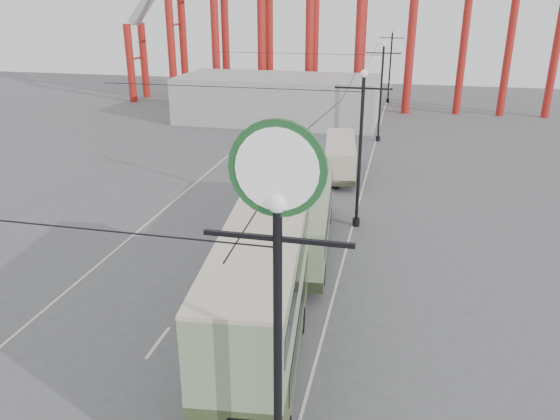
% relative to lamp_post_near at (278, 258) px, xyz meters
% --- Properties ---
extents(ground, '(160.00, 160.00, 0.00)m').
position_rel_lamp_post_near_xyz_m(ground, '(-5.60, 3.00, -7.86)').
color(ground, '#535356').
rests_on(ground, ground).
extents(road_markings, '(12.52, 120.00, 0.01)m').
position_rel_lamp_post_near_xyz_m(road_markings, '(-6.46, 22.70, -7.86)').
color(road_markings, silver).
rests_on(road_markings, ground).
extents(lamp_post_near, '(3.20, 0.44, 10.80)m').
position_rel_lamp_post_near_xyz_m(lamp_post_near, '(0.00, 0.00, 0.00)').
color(lamp_post_near, black).
rests_on(lamp_post_near, ground).
extents(lamp_post_mid, '(3.20, 0.44, 9.32)m').
position_rel_lamp_post_near_xyz_m(lamp_post_mid, '(0.00, 21.00, -3.18)').
color(lamp_post_mid, black).
rests_on(lamp_post_mid, ground).
extents(lamp_post_far, '(3.20, 0.44, 9.32)m').
position_rel_lamp_post_near_xyz_m(lamp_post_far, '(0.00, 43.00, -3.18)').
color(lamp_post_far, black).
rests_on(lamp_post_far, ground).
extents(lamp_post_distant, '(3.20, 0.44, 9.32)m').
position_rel_lamp_post_near_xyz_m(lamp_post_distant, '(0.00, 65.00, -3.18)').
color(lamp_post_distant, black).
rests_on(lamp_post_distant, ground).
extents(fairground_shed, '(22.00, 10.00, 5.00)m').
position_rel_lamp_post_near_xyz_m(fairground_shed, '(-11.60, 50.00, -5.36)').
color(fairground_shed, '#9C9C97').
rests_on(fairground_shed, ground).
extents(double_decker_bus, '(3.86, 10.81, 5.68)m').
position_rel_lamp_post_near_xyz_m(double_decker_bus, '(-2.00, 6.01, -4.68)').
color(double_decker_bus, '#333C20').
rests_on(double_decker_bus, ground).
extents(single_decker_green, '(4.00, 12.37, 3.43)m').
position_rel_lamp_post_near_xyz_m(single_decker_green, '(-2.56, 17.17, -5.92)').
color(single_decker_green, gray).
rests_on(single_decker_green, ground).
extents(single_decker_cream, '(3.30, 9.03, 2.74)m').
position_rel_lamp_post_near_xyz_m(single_decker_cream, '(-2.28, 31.20, -6.32)').
color(single_decker_cream, beige).
rests_on(single_decker_cream, ground).
extents(pedestrian, '(0.85, 0.81, 1.95)m').
position_rel_lamp_post_near_xyz_m(pedestrian, '(-2.64, 15.75, -6.89)').
color(pedestrian, black).
rests_on(pedestrian, ground).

